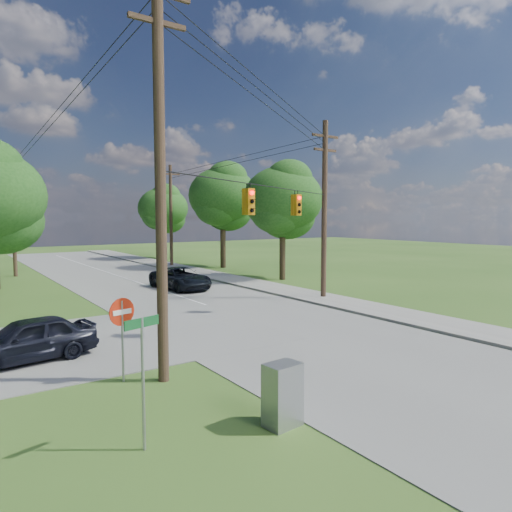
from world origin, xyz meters
TOP-DOWN VIEW (x-y plane):
  - ground at (0.00, 0.00)m, footprint 140.00×140.00m
  - main_road at (2.00, 5.00)m, footprint 10.00×100.00m
  - sidewalk_east at (8.70, 5.00)m, footprint 2.60×100.00m
  - pole_sw at (-4.60, 0.40)m, footprint 2.00×0.32m
  - pole_ne at (8.90, 8.00)m, footprint 2.00×0.32m
  - pole_north_e at (8.90, 30.00)m, footprint 2.00×0.32m
  - pole_north_w at (-5.00, 30.00)m, footprint 2.00×0.32m
  - power_lines at (1.50, 11.54)m, footprint 13.93×29.62m
  - traffic_signals at (2.55, 4.43)m, footprint 4.91×3.27m
  - tree_e_near at (12.00, 16.00)m, footprint 6.20×6.20m
  - tree_e_mid at (12.50, 26.00)m, footprint 6.60×6.60m
  - tree_e_far at (11.50, 38.00)m, footprint 5.80×5.80m
  - car_cross_dark at (-7.65, 4.60)m, footprint 4.61×2.38m
  - car_main_north at (3.30, 16.05)m, footprint 2.88×5.43m
  - control_cabinet at (-3.50, -3.94)m, footprint 0.88×0.67m
  - do_not_enter_sign at (-5.61, 1.00)m, footprint 0.82×0.25m
  - street_name_sign at (-6.56, -3.19)m, footprint 0.82×0.27m

SIDE VIEW (x-z plane):
  - ground at x=0.00m, z-range 0.00..0.00m
  - main_road at x=2.00m, z-range 0.00..0.03m
  - sidewalk_east at x=8.70m, z-range 0.00..0.12m
  - control_cabinet at x=-3.50m, z-range 0.00..1.49m
  - car_main_north at x=3.30m, z-range 0.03..1.48m
  - car_cross_dark at x=-7.65m, z-range 0.03..1.53m
  - street_name_sign at x=-6.56m, z-range 0.37..3.19m
  - do_not_enter_sign at x=-5.61m, z-range 0.57..3.08m
  - pole_north_e at x=8.90m, z-range 0.13..10.13m
  - pole_north_w at x=-5.00m, z-range 0.13..10.13m
  - pole_ne at x=8.90m, z-range 0.22..10.72m
  - traffic_signals at x=2.55m, z-range 4.97..6.02m
  - tree_e_far at x=11.50m, z-range 1.76..10.08m
  - pole_sw at x=-4.60m, z-range 0.23..12.23m
  - tree_e_near at x=12.00m, z-range 1.85..10.66m
  - tree_e_mid at x=12.50m, z-range 2.09..11.73m
  - power_lines at x=1.50m, z-range 6.69..11.62m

